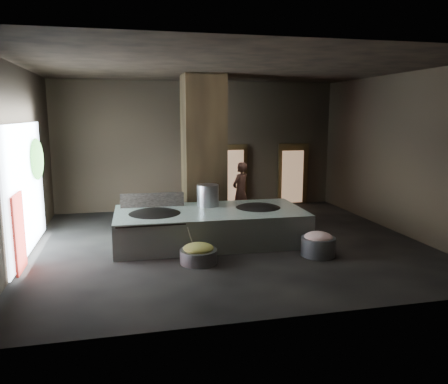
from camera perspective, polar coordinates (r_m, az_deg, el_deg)
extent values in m
cube|color=black|center=(11.73, 0.53, -6.77)|extent=(10.00, 9.00, 0.10)
cube|color=black|center=(11.29, 0.57, 16.18)|extent=(10.00, 9.00, 0.10)
cube|color=black|center=(15.72, -3.36, 6.05)|extent=(10.00, 0.10, 4.50)
cube|color=black|center=(6.97, 9.33, 0.85)|extent=(10.00, 0.10, 4.50)
cube|color=black|center=(11.23, -25.42, 3.48)|extent=(0.10, 9.00, 4.50)
cube|color=black|center=(13.39, 22.13, 4.63)|extent=(0.10, 9.00, 4.50)
cube|color=black|center=(13.07, -2.69, 5.24)|extent=(1.20, 1.20, 4.50)
cube|color=#A2B4A6|center=(11.65, -1.84, -4.45)|extent=(5.01, 2.50, 0.86)
cube|color=black|center=(11.56, -1.85, -2.60)|extent=(4.84, 2.32, 0.03)
ellipsoid|color=black|center=(11.34, -9.02, -3.31)|extent=(1.56, 1.56, 0.43)
cylinder|color=black|center=(11.32, -9.03, -2.96)|extent=(1.59, 1.59, 0.05)
ellipsoid|color=black|center=(11.94, 4.47, -2.53)|extent=(1.45, 1.45, 0.41)
cylinder|color=black|center=(11.93, 4.48, -2.20)|extent=(1.48, 1.48, 0.05)
cylinder|color=#93949A|center=(12.03, -2.14, -0.56)|extent=(0.60, 0.60, 0.64)
cube|color=black|center=(12.06, -9.33, -1.15)|extent=(1.72, 0.11, 0.43)
imported|color=#99604E|center=(14.02, 2.18, 0.13)|extent=(0.80, 0.76, 1.86)
cylinder|color=slate|center=(10.10, -3.34, -8.38)|extent=(1.00, 1.00, 0.31)
ellipsoid|color=olive|center=(10.04, -3.36, -7.33)|extent=(0.70, 0.70, 0.22)
cylinder|color=#93949A|center=(10.10, -4.35, -6.05)|extent=(0.22, 0.29, 0.61)
cylinder|color=slate|center=(10.82, 12.19, -6.95)|extent=(0.89, 0.89, 0.45)
ellipsoid|color=tan|center=(10.76, 12.23, -5.80)|extent=(0.68, 0.68, 0.26)
cube|color=black|center=(15.99, 0.99, 1.99)|extent=(1.18, 0.08, 2.38)
cube|color=#8C6647|center=(15.80, 1.00, 1.71)|extent=(0.88, 0.04, 2.09)
cube|color=black|center=(16.73, 9.00, 2.23)|extent=(1.18, 0.08, 2.38)
cube|color=#8C6647|center=(16.55, 8.93, 1.97)|extent=(0.83, 0.04, 1.96)
cube|color=white|center=(11.49, -24.48, 0.40)|extent=(0.04, 4.20, 3.10)
cube|color=maroon|center=(10.37, -25.19, -4.85)|extent=(0.05, 0.90, 1.70)
ellipsoid|color=#194714|center=(12.47, -23.26, 3.97)|extent=(0.28, 1.10, 1.10)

